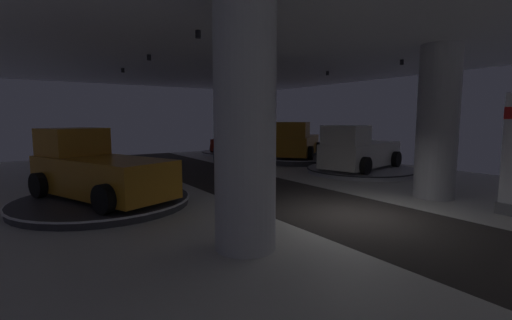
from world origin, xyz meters
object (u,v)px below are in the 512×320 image
at_px(pickup_truck_far_right, 297,142).
at_px(pickup_truck_mid_left, 97,169).
at_px(pickup_truck_mid_right, 358,151).
at_px(display_platform_mid_left, 104,201).
at_px(display_car_deep_right, 231,142).
at_px(display_platform_far_right, 297,158).
at_px(column_right, 437,123).
at_px(column_left, 245,126).
at_px(display_platform_deep_right, 231,153).
at_px(display_platform_mid_right, 360,170).
at_px(visitor_walking_near, 216,157).

distance_m(pickup_truck_far_right, pickup_truck_mid_left, 14.32).
bearing_deg(pickup_truck_far_right, pickup_truck_mid_right, -95.91).
relative_size(display_platform_mid_left, pickup_truck_mid_left, 1.00).
bearing_deg(pickup_truck_mid_right, pickup_truck_far_right, 84.09).
bearing_deg(display_car_deep_right, display_platform_far_right, -78.07).
bearing_deg(pickup_truck_mid_right, column_right, -111.77).
bearing_deg(pickup_truck_mid_right, column_left, -150.94).
height_order(column_left, display_platform_deep_right, column_left).
bearing_deg(pickup_truck_far_right, display_platform_mid_right, -92.82).
bearing_deg(column_right, pickup_truck_far_right, 76.10).
bearing_deg(pickup_truck_far_right, display_car_deep_right, 99.54).
bearing_deg(display_platform_deep_right, column_right, -95.06).
xyz_separation_m(display_platform_deep_right, pickup_truck_mid_left, (-12.11, -12.13, 1.05)).
relative_size(column_right, column_left, 1.00).
height_order(column_left, pickup_truck_mid_left, column_left).
xyz_separation_m(column_left, display_car_deep_right, (10.14, 18.42, -1.73)).
bearing_deg(display_platform_mid_left, display_platform_far_right, 23.62).
xyz_separation_m(display_car_deep_right, visitor_walking_near, (-5.79, -8.63, -0.12)).
bearing_deg(visitor_walking_near, display_platform_deep_right, 56.18).
distance_m(display_platform_far_right, visitor_walking_near, 7.50).
distance_m(column_right, display_platform_mid_right, 6.55).
height_order(display_platform_mid_right, pickup_truck_mid_left, pickup_truck_mid_left).
relative_size(display_platform_deep_right, display_platform_mid_left, 0.83).
bearing_deg(display_platform_mid_right, column_right, -114.26).
height_order(column_right, display_platform_far_right, column_right).
xyz_separation_m(display_platform_far_right, pickup_truck_far_right, (-0.25, -0.20, 1.10)).
xyz_separation_m(column_right, column_left, (-8.53, -0.54, 0.00)).
bearing_deg(pickup_truck_mid_left, visitor_walking_near, 29.03).
distance_m(column_left, display_car_deep_right, 21.09).
distance_m(column_left, visitor_walking_near, 10.87).
distance_m(display_platform_mid_right, display_car_deep_right, 12.46).
bearing_deg(column_left, pickup_truck_mid_left, 107.68).
xyz_separation_m(column_left, display_platform_far_right, (11.53, 11.83, -2.55)).
xyz_separation_m(pickup_truck_mid_right, visitor_walking_near, (-6.34, 3.85, -0.29)).
relative_size(column_left, pickup_truck_mid_right, 0.97).
bearing_deg(display_car_deep_right, pickup_truck_mid_right, -87.46).
xyz_separation_m(display_platform_mid_right, display_platform_deep_right, (-0.89, 12.38, 0.00)).
relative_size(column_left, pickup_truck_far_right, 1.01).
height_order(column_right, display_car_deep_right, column_right).
relative_size(column_right, pickup_truck_far_right, 1.01).
distance_m(display_platform_far_right, pickup_truck_mid_left, 14.66).
height_order(pickup_truck_far_right, display_platform_mid_left, pickup_truck_far_right).
height_order(display_platform_mid_right, visitor_walking_near, visitor_walking_near).
xyz_separation_m(column_right, pickup_truck_far_right, (2.74, 11.09, -1.45)).
bearing_deg(column_left, display_platform_far_right, 45.75).
relative_size(display_platform_mid_right, pickup_truck_mid_left, 1.00).
xyz_separation_m(column_right, visitor_walking_near, (-4.19, 9.25, -1.84)).
height_order(column_right, pickup_truck_mid_left, column_right).
height_order(display_car_deep_right, visitor_walking_near, display_car_deep_right).
bearing_deg(column_right, display_platform_deep_right, 84.94).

